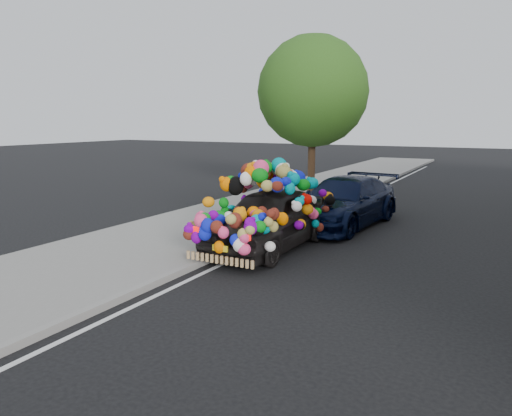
{
  "coord_description": "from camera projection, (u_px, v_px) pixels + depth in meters",
  "views": [
    {
      "loc": [
        3.32,
        -8.48,
        2.96
      ],
      "look_at": [
        -1.2,
        0.03,
        1.26
      ],
      "focal_mm": 35.0,
      "sensor_mm": 36.0,
      "label": 1
    }
  ],
  "objects": [
    {
      "name": "tree_near_sidewalk",
      "position": [
        313.0,
        91.0,
        18.74
      ],
      "size": [
        4.2,
        4.2,
        6.13
      ],
      "color": "#332114",
      "rests_on": "ground"
    },
    {
      "name": "kerb",
      "position": [
        207.0,
        260.0,
        10.5
      ],
      "size": [
        0.15,
        60.0,
        0.13
      ],
      "primitive_type": "cube",
      "color": "gray",
      "rests_on": "ground"
    },
    {
      "name": "plush_art_car",
      "position": [
        269.0,
        204.0,
        11.49
      ],
      "size": [
        2.08,
        4.36,
        2.06
      ],
      "rotation": [
        0.0,
        0.0,
        -0.01
      ],
      "color": "black",
      "rests_on": "ground"
    },
    {
      "name": "sidewalk",
      "position": [
        136.0,
        249.0,
        11.4
      ],
      "size": [
        4.0,
        60.0,
        0.12
      ],
      "primitive_type": "cube",
      "color": "gray",
      "rests_on": "ground"
    },
    {
      "name": "ground",
      "position": [
        311.0,
        279.0,
        9.42
      ],
      "size": [
        100.0,
        100.0,
        0.0
      ],
      "primitive_type": "plane",
      "color": "black",
      "rests_on": "ground"
    },
    {
      "name": "navy_sedan",
      "position": [
        344.0,
        202.0,
        14.1
      ],
      "size": [
        2.39,
        4.86,
        1.36
      ],
      "primitive_type": "imported",
      "rotation": [
        0.0,
        0.0,
        -0.11
      ],
      "color": "black",
      "rests_on": "ground"
    }
  ]
}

